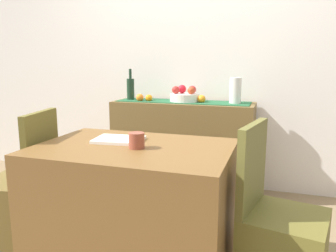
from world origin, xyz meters
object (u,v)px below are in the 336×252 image
Objects in this scene: sideboard_console at (183,147)px; ceramic_vase at (235,91)px; dining_table at (135,208)px; chair_near_window at (22,206)px; fruit_bowl at (185,98)px; chair_by_corner at (280,247)px; wine_bottle at (131,89)px; coffee_cup at (137,140)px; open_book at (119,140)px.

ceramic_vase is (0.47, 0.00, 0.54)m from sideboard_console.
ceramic_vase reaches higher than dining_table.
dining_table is 1.21× the size of chair_near_window.
fruit_bowl is at bearing 180.00° from ceramic_vase.
chair_by_corner is at bearing -55.98° from fruit_bowl.
sideboard_console is 0.74m from wine_bottle.
wine_bottle is 0.33× the size of chair_by_corner.
chair_by_corner is at bearing 0.23° from dining_table.
fruit_bowl is 1.61m from chair_near_window.
wine_bottle is 0.33× the size of chair_near_window.
ceramic_vase is at bearing 0.00° from wine_bottle.
sideboard_console is 5.67× the size of ceramic_vase.
sideboard_console reaches higher than coffee_cup.
wine_bottle is 1.46m from coffee_cup.
wine_bottle is at bearing 180.00° from fruit_bowl.
fruit_bowl is at bearing 92.21° from dining_table.
coffee_cup is 0.10× the size of chair_by_corner.
open_book is 3.22× the size of coffee_cup.
coffee_cup is at bearing -2.70° from chair_near_window.
chair_near_window is at bearing -120.85° from fruit_bowl.
chair_near_window is 1.00× the size of chair_by_corner.
chair_by_corner is at bearing -55.48° from sideboard_console.
sideboard_console is 4.35× the size of wine_bottle.
sideboard_console is 0.71m from ceramic_vase.
coffee_cup is at bearing -41.61° from open_book.
fruit_bowl is 1.38m from dining_table.
sideboard_console is 14.82× the size of coffee_cup.
open_book is 0.84m from chair_near_window.
wine_bottle is 1.30m from open_book.
sideboard_console is at bearing 94.47° from coffee_cup.
wine_bottle is 0.99m from ceramic_vase.
fruit_bowl is 0.54m from wine_bottle.
open_book is at bearing 6.68° from chair_near_window.
chair_near_window is (-0.85, 0.04, -0.52)m from coffee_cup.
sideboard_console is at bearing 180.00° from fruit_bowl.
dining_table is (0.59, -1.28, -0.58)m from wine_bottle.
chair_near_window reaches higher than coffee_cup.
fruit_bowl is at bearing 124.02° from chair_by_corner.
chair_near_window is (-0.68, -0.08, -0.48)m from open_book.
fruit_bowl is at bearing 0.00° from sideboard_console.
ceramic_vase is at bearing 0.00° from sideboard_console.
chair_by_corner is (0.77, 0.04, -0.52)m from coffee_cup.
chair_near_window reaches higher than open_book.
dining_table is at bearing -107.59° from ceramic_vase.
coffee_cup is (0.17, -0.12, 0.03)m from open_book.
ceramic_vase reaches higher than coffee_cup.
chair_near_window is (-0.22, -1.27, -0.69)m from wine_bottle.
open_book is at bearing -93.06° from sideboard_console.
wine_bottle reaches higher than chair_near_window.
ceramic_vase is (0.99, 0.00, 0.00)m from wine_bottle.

